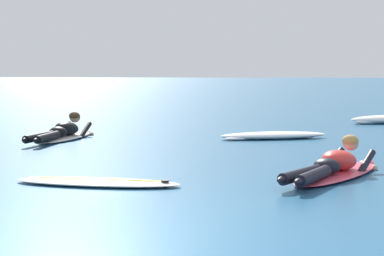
% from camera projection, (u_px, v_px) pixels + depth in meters
% --- Properties ---
extents(ground_plane, '(120.00, 120.00, 0.00)m').
position_uv_depth(ground_plane, '(189.00, 127.00, 15.63)').
color(ground_plane, '#235B84').
extents(surfer_near, '(1.63, 2.55, 0.54)m').
position_uv_depth(surfer_near, '(335.00, 167.00, 8.66)').
color(surfer_near, '#E54C66').
rests_on(surfer_near, ground).
extents(surfer_far, '(0.82, 2.65, 0.54)m').
position_uv_depth(surfer_far, '(63.00, 132.00, 12.96)').
color(surfer_far, white).
rests_on(surfer_far, ground).
extents(drifting_surfboard, '(2.04, 0.72, 0.16)m').
position_uv_depth(drifting_surfboard, '(99.00, 182.00, 8.10)').
color(drifting_surfboard, white).
rests_on(drifting_surfboard, ground).
extents(whitewater_mid_right, '(2.15, 1.11, 0.14)m').
position_uv_depth(whitewater_mid_right, '(274.00, 135.00, 13.14)').
color(whitewater_mid_right, white).
rests_on(whitewater_mid_right, ground).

